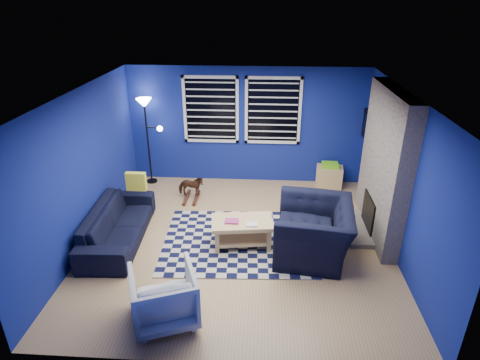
# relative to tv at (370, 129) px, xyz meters

# --- Properties ---
(floor) EXTENTS (5.00, 5.00, 0.00)m
(floor) POSITION_rel_tv_xyz_m (-2.45, -2.00, -1.40)
(floor) COLOR tan
(floor) RESTS_ON ground
(ceiling) EXTENTS (5.00, 5.00, 0.00)m
(ceiling) POSITION_rel_tv_xyz_m (-2.45, -2.00, 1.10)
(ceiling) COLOR white
(ceiling) RESTS_ON wall_back
(wall_back) EXTENTS (5.00, 0.00, 5.00)m
(wall_back) POSITION_rel_tv_xyz_m (-2.45, 0.50, -0.15)
(wall_back) COLOR navy
(wall_back) RESTS_ON floor
(wall_left) EXTENTS (0.00, 5.00, 5.00)m
(wall_left) POSITION_rel_tv_xyz_m (-4.95, -2.00, -0.15)
(wall_left) COLOR navy
(wall_left) RESTS_ON floor
(wall_right) EXTENTS (0.00, 5.00, 5.00)m
(wall_right) POSITION_rel_tv_xyz_m (0.05, -2.00, -0.15)
(wall_right) COLOR navy
(wall_right) RESTS_ON floor
(fireplace) EXTENTS (0.65, 2.00, 2.50)m
(fireplace) POSITION_rel_tv_xyz_m (-0.09, -1.50, -0.20)
(fireplace) COLOR gray
(fireplace) RESTS_ON floor
(window_left) EXTENTS (1.17, 0.06, 1.42)m
(window_left) POSITION_rel_tv_xyz_m (-3.20, 0.46, 0.20)
(window_left) COLOR black
(window_left) RESTS_ON wall_back
(window_right) EXTENTS (1.17, 0.06, 1.42)m
(window_right) POSITION_rel_tv_xyz_m (-1.90, 0.46, 0.20)
(window_right) COLOR black
(window_right) RESTS_ON wall_back
(tv) EXTENTS (0.07, 1.00, 0.58)m
(tv) POSITION_rel_tv_xyz_m (0.00, 0.00, 0.00)
(tv) COLOR black
(tv) RESTS_ON wall_right
(rug) EXTENTS (2.59, 2.11, 0.02)m
(rug) POSITION_rel_tv_xyz_m (-2.45, -2.00, -1.39)
(rug) COLOR black
(rug) RESTS_ON floor
(sofa) EXTENTS (2.11, 0.91, 0.60)m
(sofa) POSITION_rel_tv_xyz_m (-4.47, -2.08, -1.10)
(sofa) COLOR black
(sofa) RESTS_ON floor
(armchair_big) EXTENTS (1.45, 1.31, 0.86)m
(armchair_big) POSITION_rel_tv_xyz_m (-1.25, -2.28, -0.97)
(armchair_big) COLOR black
(armchair_big) RESTS_ON floor
(armchair_bent) EXTENTS (1.02, 1.03, 0.73)m
(armchair_bent) POSITION_rel_tv_xyz_m (-3.27, -3.84, -1.03)
(armchair_bent) COLOR gray
(armchair_bent) RESTS_ON floor
(rocking_horse) EXTENTS (0.26, 0.52, 0.43)m
(rocking_horse) POSITION_rel_tv_xyz_m (-3.51, -0.53, -1.11)
(rocking_horse) COLOR #412A14
(rocking_horse) RESTS_ON floor
(coffee_table) EXTENTS (1.05, 0.69, 0.49)m
(coffee_table) POSITION_rel_tv_xyz_m (-2.38, -2.11, -1.06)
(coffee_table) COLOR tan
(coffee_table) RESTS_ON rug
(cabinet) EXTENTS (0.59, 0.43, 0.55)m
(cabinet) POSITION_rel_tv_xyz_m (-0.65, 0.25, -1.16)
(cabinet) COLOR tan
(cabinet) RESTS_ON floor
(floor_lamp) EXTENTS (0.51, 0.31, 1.87)m
(floor_lamp) POSITION_rel_tv_xyz_m (-4.52, 0.25, 0.13)
(floor_lamp) COLOR black
(floor_lamp) RESTS_ON floor
(throw_pillow) EXTENTS (0.36, 0.11, 0.34)m
(throw_pillow) POSITION_rel_tv_xyz_m (-4.32, -1.38, -0.63)
(throw_pillow) COLOR yellow
(throw_pillow) RESTS_ON sofa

